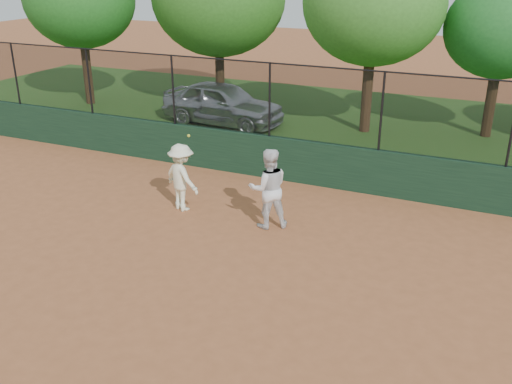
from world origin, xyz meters
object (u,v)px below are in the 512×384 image
at_px(tree_2, 374,4).
at_px(tree_3, 502,30).
at_px(player_main, 182,177).
at_px(player_second, 268,188).
at_px(parked_car, 223,103).

relative_size(tree_2, tree_3, 1.23).
bearing_deg(tree_3, player_main, -123.56).
height_order(player_main, tree_2, tree_2).
distance_m(player_main, tree_3, 11.82).
bearing_deg(tree_3, player_second, -113.04).
relative_size(parked_car, player_second, 2.45).
bearing_deg(player_second, tree_2, -124.19).
bearing_deg(tree_2, tree_3, 15.57).
height_order(parked_car, player_second, player_second).
relative_size(parked_car, player_main, 2.26).
distance_m(parked_car, player_main, 7.73).
bearing_deg(player_main, tree_2, 74.27).
height_order(parked_car, player_main, player_main).
bearing_deg(player_main, parked_car, 109.88).
distance_m(player_second, tree_3, 10.76).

